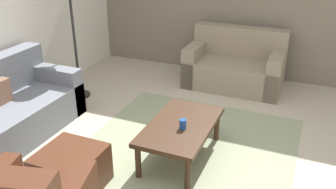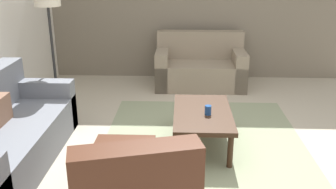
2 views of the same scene
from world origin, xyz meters
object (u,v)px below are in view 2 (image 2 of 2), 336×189
(ottoman, at_px, (123,168))
(lamp_standing, at_px, (48,10))
(cup, at_px, (208,110))
(coffee_table, at_px, (203,116))
(couch_loveseat, at_px, (200,68))

(ottoman, height_order, lamp_standing, lamp_standing)
(ottoman, height_order, cup, cup)
(coffee_table, xyz_separation_m, lamp_standing, (0.89, 1.94, 1.05))
(ottoman, distance_m, cup, 1.17)
(coffee_table, bearing_deg, cup, -148.76)
(cup, height_order, lamp_standing, lamp_standing)
(lamp_standing, bearing_deg, ottoman, -146.37)
(cup, bearing_deg, lamp_standing, 63.90)
(lamp_standing, bearing_deg, cup, -116.10)
(coffee_table, relative_size, cup, 10.68)
(couch_loveseat, relative_size, coffee_table, 1.32)
(coffee_table, distance_m, cup, 0.14)
(cup, bearing_deg, coffee_table, 31.24)
(couch_loveseat, height_order, ottoman, couch_loveseat)
(lamp_standing, bearing_deg, coffee_table, -114.66)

